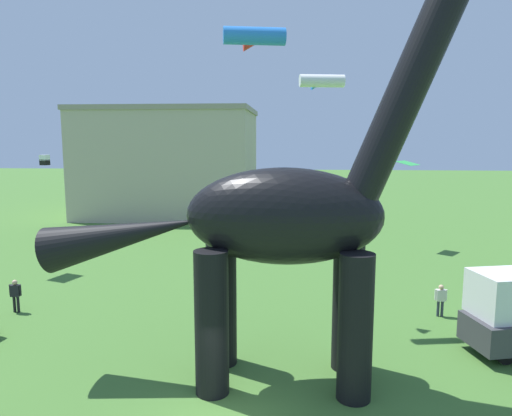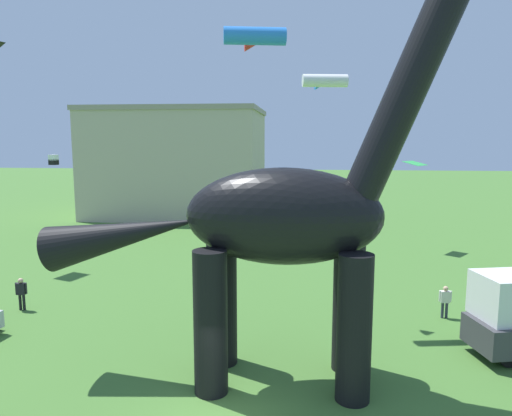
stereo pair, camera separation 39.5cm
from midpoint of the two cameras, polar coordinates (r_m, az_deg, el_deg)
name	(u,v)px [view 2 (the right image)]	position (r m, az deg, el deg)	size (l,w,h in m)	color
dinosaur_sculpture	(281,216)	(15.57, 3.79, -1.00)	(15.10, 3.20, 15.78)	black
person_near_flyer	(21,291)	(25.76, -25.99, -8.94)	(0.60, 0.26, 1.60)	black
person_far_spectator	(445,299)	(23.98, 22.24, -10.07)	(0.57, 0.25, 1.53)	#2D3347
kite_high_left	(53,160)	(41.33, -22.93, 5.36)	(0.68, 0.68, 0.81)	white
kite_far_left	(254,38)	(17.27, 0.47, 19.82)	(2.18, 1.99, 0.62)	#287AE5
kite_trailing	(415,163)	(37.09, 18.88, 5.11)	(2.07, 2.16, 0.30)	green
kite_apex	(324,81)	(21.68, 8.70, 14.83)	(2.01, 1.80, 0.57)	white
background_building_block	(179,162)	(53.42, -9.03, 5.52)	(18.24, 13.73, 11.57)	#B7A893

